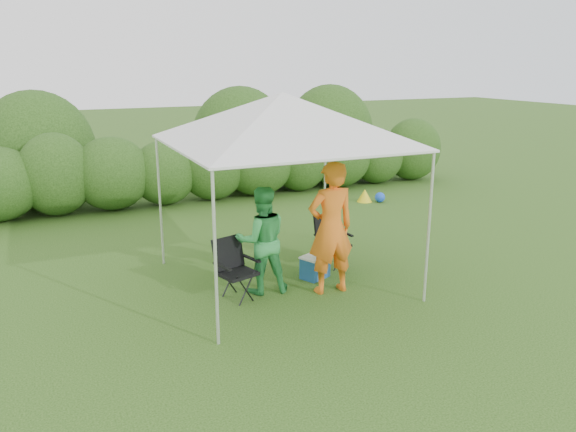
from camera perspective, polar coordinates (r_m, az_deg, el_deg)
name	(u,v)px	position (r m, az deg, el deg)	size (l,w,h in m)	color
ground	(297,293)	(8.22, 0.90, -7.78)	(70.00, 70.00, 0.00)	#39601E
hedge	(190,168)	(13.46, -9.92, 4.87)	(14.38, 1.53, 1.80)	#2F561B
canopy	(282,118)	(8.05, -0.57, 9.88)	(3.10, 3.10, 2.83)	silver
chair_right	(331,237)	(9.18, 4.36, -2.17)	(0.56, 0.51, 0.83)	black
chair_left	(234,265)	(7.93, -5.56, -4.94)	(0.63, 0.60, 0.86)	black
man	(331,228)	(7.97, 4.37, -1.22)	(0.70, 0.46, 1.92)	orange
woman	(262,240)	(8.01, -2.68, -2.46)	(0.76, 0.59, 1.56)	green
cooler	(315,267)	(8.71, 2.76, -5.15)	(0.52, 0.46, 0.36)	#1F528F
bottle	(320,248)	(8.60, 3.26, -3.29)	(0.07, 0.07, 0.25)	#592D0C
lawn_toy	(369,196)	(13.52, 8.20, 2.02)	(0.60, 0.50, 0.30)	yellow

